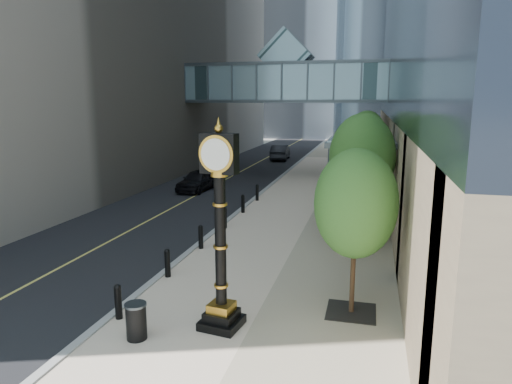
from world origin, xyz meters
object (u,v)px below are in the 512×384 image
trash_bin (136,322)px  car_near (198,180)px  street_clock (220,243)px  car_far (280,152)px  pedestrian (380,213)px

trash_bin → car_near: 20.09m
street_clock → car_near: bearing=121.6°
car_near → car_far: bearing=87.9°
street_clock → car_near: size_ratio=1.30×
street_clock → car_far: street_clock is taller
car_far → car_near: bearing=78.6°
car_near → car_far: car_far is taller
pedestrian → car_near: bearing=-51.4°
trash_bin → car_near: car_near is taller
street_clock → trash_bin: street_clock is taller
pedestrian → car_near: size_ratio=0.39×
trash_bin → car_far: size_ratio=0.19×
pedestrian → car_near: (-11.98, 7.19, -0.14)m
car_far → pedestrian: bearing=106.9°
car_near → car_far: size_ratio=0.89×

